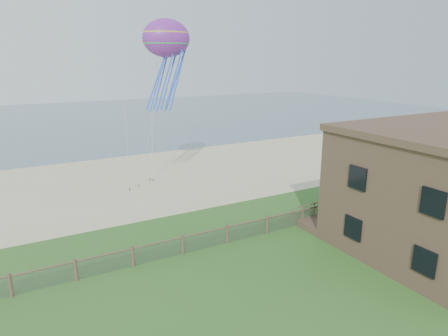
{
  "coord_description": "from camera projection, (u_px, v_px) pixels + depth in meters",
  "views": [
    {
      "loc": [
        -11.25,
        -13.88,
        11.15
      ],
      "look_at": [
        0.88,
        8.0,
        4.3
      ],
      "focal_mm": 32.0,
      "sensor_mm": 36.0,
      "label": 1
    }
  ],
  "objects": [
    {
      "name": "chainlink_fence",
      "position": [
        227.0,
        235.0,
        24.83
      ],
      "size": [
        36.2,
        0.2,
        1.25
      ],
      "primitive_type": null,
      "color": "#4A3829",
      "rests_on": "ground"
    },
    {
      "name": "picnic_table",
      "position": [
        350.0,
        224.0,
        26.9
      ],
      "size": [
        2.23,
        1.91,
        0.8
      ],
      "primitive_type": null,
      "rotation": [
        0.0,
        0.0,
        -0.28
      ],
      "color": "brown",
      "rests_on": "ground"
    },
    {
      "name": "motel_deck",
      "position": [
        383.0,
        208.0,
        30.14
      ],
      "size": [
        15.0,
        2.0,
        0.5
      ],
      "primitive_type": "cube",
      "color": "brown",
      "rests_on": "ground"
    },
    {
      "name": "ocean",
      "position": [
        72.0,
        120.0,
        75.58
      ],
      "size": [
        160.0,
        68.0,
        0.02
      ],
      "primitive_type": "cube",
      "color": "slate",
      "rests_on": "ground"
    },
    {
      "name": "ground",
      "position": [
        286.0,
        290.0,
        19.91
      ],
      "size": [
        160.0,
        160.0,
        0.0
      ],
      "primitive_type": "plane",
      "color": "#2B6322",
      "rests_on": "ground"
    },
    {
      "name": "sand_beach",
      "position": [
        146.0,
        179.0,
        38.47
      ],
      "size": [
        72.0,
        20.0,
        0.02
      ],
      "primitive_type": "cube",
      "color": "#C4B78E",
      "rests_on": "ground"
    },
    {
      "name": "octopus_kite",
      "position": [
        167.0,
        64.0,
        31.55
      ],
      "size": [
        4.43,
        3.9,
        7.59
      ],
      "primitive_type": null,
      "rotation": [
        0.0,
        0.0,
        -0.43
      ],
      "color": "#E62451"
    }
  ]
}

